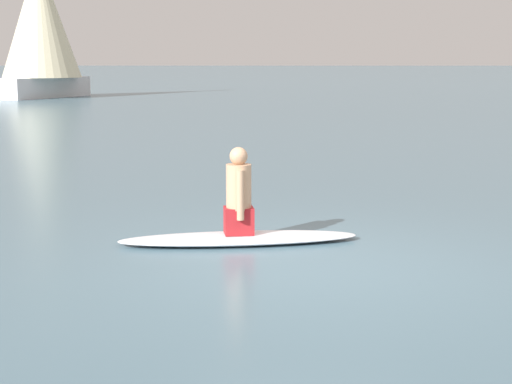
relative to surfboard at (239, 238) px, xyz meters
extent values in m
plane|color=slate|center=(-0.98, -0.74, -0.05)|extent=(400.00, 400.00, 0.00)
ellipsoid|color=white|center=(0.00, 0.00, 0.00)|extent=(1.05, 2.83, 0.11)
cube|color=#A51E23|center=(0.00, 0.00, 0.21)|extent=(0.31, 0.37, 0.31)
cylinder|color=tan|center=(0.00, 0.00, 0.60)|extent=(0.33, 0.33, 0.52)
sphere|color=tan|center=(0.00, 0.00, 0.95)|extent=(0.21, 0.21, 0.21)
cylinder|color=tan|center=(0.17, 0.03, 0.53)|extent=(0.09, 0.09, 0.57)
cylinder|color=tan|center=(-0.17, -0.03, 0.53)|extent=(0.09, 0.09, 0.57)
cube|color=silver|center=(33.66, 11.66, 0.48)|extent=(6.10, 4.05, 1.06)
cylinder|color=#4C4238|center=(33.66, 11.66, 4.55)|extent=(0.47, 0.47, 7.09)
cone|color=beige|center=(33.66, 11.66, 4.13)|extent=(5.46, 5.46, 6.24)
camera|label=1|loc=(-9.00, -0.34, 2.06)|focal=56.22mm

